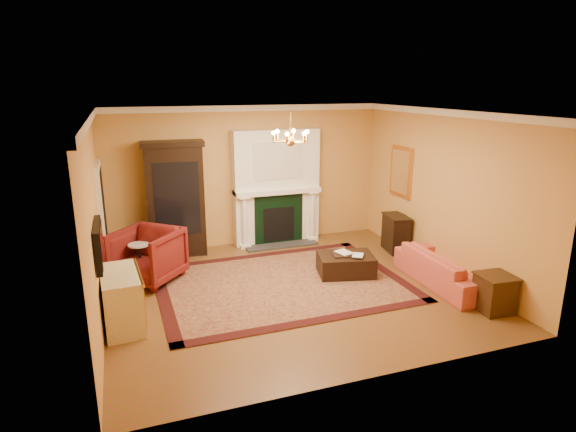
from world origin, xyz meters
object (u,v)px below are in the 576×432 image
china_cabinet (176,202)px  end_table (495,294)px  wingback_armchair (147,253)px  commode (122,300)px  console_table (396,234)px  leather_ottoman (346,264)px  coral_sofa (445,263)px  pedestal_table (140,259)px

china_cabinet → end_table: size_ratio=3.96×
wingback_armchair → commode: bearing=-64.6°
console_table → leather_ottoman: size_ratio=0.75×
commode → end_table: (5.45, -1.43, -0.13)m
china_cabinet → coral_sofa: china_cabinet is taller
commode → end_table: size_ratio=1.94×
commode → leather_ottoman: commode is taller
coral_sofa → end_table: size_ratio=3.59×
china_cabinet → leather_ottoman: 3.65m
commode → end_table: 5.64m
commode → coral_sofa: (5.36, -0.31, -0.01)m
wingback_armchair → end_table: 5.83m
console_table → leather_ottoman: (-1.58, -0.85, -0.17)m
end_table → console_table: 2.96m
china_cabinet → leather_ottoman: china_cabinet is taller
console_table → pedestal_table: bearing=-172.9°
pedestal_table → commode: 1.79m
china_cabinet → leather_ottoman: (2.78, -2.19, -0.92)m
wingback_armchair → leather_ottoman: (3.47, -0.90, -0.33)m
end_table → console_table: size_ratio=0.76×
commode → console_table: bearing=11.9°
china_cabinet → console_table: (4.36, -1.33, -0.75)m
china_cabinet → wingback_armchair: china_cabinet is taller
coral_sofa → end_table: coral_sofa is taller
end_table → commode: bearing=165.3°
china_cabinet → coral_sofa: bearing=-32.1°
commode → leather_ottoman: size_ratio=1.10×
wingback_armchair → end_table: bearing=10.6°
coral_sofa → pedestal_table: bearing=68.6°
commode → leather_ottoman: 3.99m
commode → pedestal_table: bearing=75.7°
end_table → console_table: console_table is taller
china_cabinet → end_table: bearing=-40.0°
wingback_armchair → coral_sofa: wingback_armchair is taller
wingback_armchair → leather_ottoman: size_ratio=1.06×
coral_sofa → console_table: size_ratio=2.73×
commode → console_table: 5.72m
wingback_armchair → leather_ottoman: 3.60m
wingback_armchair → leather_ottoman: wingback_armchair is taller
console_table → leather_ottoman: 1.80m
wingback_armchair → console_table: size_ratio=1.42×
wingback_armchair → pedestal_table: size_ratio=1.61×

